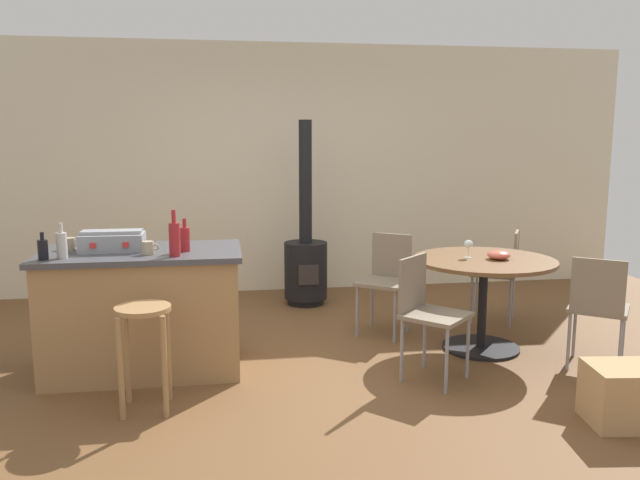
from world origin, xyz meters
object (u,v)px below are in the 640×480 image
Objects in this scene: kitchen_island at (144,310)px; serving_bowl at (499,255)px; folding_chair_far at (386,275)px; bottle_3 at (174,238)px; folding_chair_near at (502,268)px; wine_glass at (468,245)px; bottle_1 at (62,245)px; cup_1 at (148,248)px; folding_chair_left at (427,307)px; wooden_stool at (144,334)px; wood_stove at (306,259)px; bottle_0 at (43,249)px; cup_0 at (70,244)px; cardboard_box at (623,395)px; folding_chair_right at (598,304)px; toolbox at (112,241)px; bottle_2 at (185,239)px; dining_table at (483,280)px.

serving_bowl is (2.72, 0.01, 0.33)m from kitchen_island.
kitchen_island reaches higher than folding_chair_far.
bottle_3 is (-1.72, -0.87, 0.51)m from folding_chair_far.
folding_chair_near is 0.94m from wine_glass.
bottle_1 is 3.23m from serving_bowl.
folding_chair_far is 2.64m from bottle_1.
folding_chair_left is at bearing -9.26° from cup_1.
wooden_stool is 0.36× the size of wood_stove.
kitchen_island is 0.83m from bottle_0.
wine_glass is at bearing -54.76° from wood_stove.
cup_0 is at bearing 78.58° from bottle_0.
kitchen_island is at bearing -179.87° from serving_bowl.
cup_1 is (0.55, 0.06, -0.05)m from bottle_1.
bottle_3 reaches higher than cup_1.
wood_stove is at bearing 59.15° from bottle_3.
wine_glass is at bearing -42.98° from folding_chair_far.
cardboard_box is (3.51, -1.09, -0.79)m from bottle_0.
folding_chair_right is 0.80m from serving_bowl.
serving_bowl is (2.47, 0.27, -0.23)m from bottle_3.
toolbox is 0.38m from bottle_1.
cup_0 reaches higher than wine_glass.
serving_bowl is (3.21, 0.23, -0.20)m from bottle_1.
cup_1 reaches higher than folding_chair_far.
folding_chair_right is at bearing 3.40° from wooden_stool.
kitchen_island is 11.51× the size of cup_0.
cardboard_box is (0.94, -1.96, -0.33)m from folding_chair_far.
kitchen_island is at bearing 170.85° from folding_chair_right.
bottle_2 is (-2.94, 0.44, 0.48)m from folding_chair_right.
folding_chair_left is 4.70× the size of bottle_0.
wood_stove is (1.32, 2.38, -0.03)m from wooden_stool.
bottle_0 is at bearing -144.52° from toolbox.
folding_chair_far is 1.07m from folding_chair_left.
cup_0 is at bearing 179.56° from wine_glass.
folding_chair_near reaches higher than wooden_stool.
folding_chair_right is 3.06m from bottle_3.
serving_bowl is (-0.53, 0.53, 0.28)m from folding_chair_right.
bottle_0 is 1.61× the size of cup_1.
wooden_stool is at bearing -68.76° from toolbox.
wooden_stool is at bearing -40.67° from bottle_1.
folding_chair_near is 2.71× the size of bottle_3.
bottle_3 reaches higher than folding_chair_left.
folding_chair_far reaches higher than folding_chair_right.
bottle_0 is at bearing -174.47° from dining_table.
bottle_2 is (-2.79, -0.83, 0.47)m from folding_chair_near.
cardboard_box is (3.40, -1.13, -0.81)m from bottle_1.
wood_stove is at bearing 45.61° from toolbox.
bottle_1 reaches higher than folding_chair_left.
dining_table is at bearing 101.57° from cardboard_box.
folding_chair_right is (3.26, -0.52, 0.05)m from kitchen_island.
bottle_3 is 2.22× the size of wine_glass.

